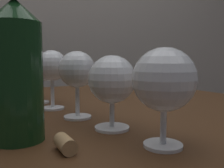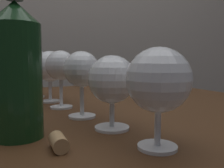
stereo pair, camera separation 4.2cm
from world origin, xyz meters
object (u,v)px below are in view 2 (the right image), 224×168
(wine_glass_cabernet, at_px, (112,81))
(wine_glass_white, at_px, (50,67))
(wine_glass_amber, at_px, (160,81))
(wine_bottle, at_px, (17,66))
(cork, at_px, (59,142))
(wine_glass_rose, at_px, (61,67))
(wine_glass_merlot, at_px, (34,63))
(wine_glass_empty, at_px, (82,71))

(wine_glass_cabernet, xyz_separation_m, wine_glass_white, (-0.06, 0.34, 0.02))
(wine_glass_amber, xyz_separation_m, wine_glass_white, (-0.08, 0.45, 0.01))
(wine_glass_amber, xyz_separation_m, wine_bottle, (-0.18, 0.13, 0.02))
(cork, bearing_deg, wine_glass_amber, -20.23)
(wine_glass_rose, bearing_deg, wine_glass_amber, -78.26)
(wine_glass_amber, distance_m, cork, 0.16)
(cork, bearing_deg, wine_glass_merlot, 88.47)
(wine_glass_cabernet, bearing_deg, wine_glass_white, 100.00)
(wine_glass_cabernet, relative_size, wine_glass_merlot, 0.81)
(wine_glass_amber, height_order, wine_glass_cabernet, wine_glass_amber)
(wine_glass_rose, relative_size, wine_glass_merlot, 0.91)
(wine_glass_empty, height_order, wine_glass_rose, wine_glass_rose)
(wine_glass_empty, relative_size, cork, 3.43)
(wine_glass_amber, xyz_separation_m, wine_glass_cabernet, (-0.02, 0.11, -0.01))
(wine_glass_cabernet, height_order, wine_glass_merlot, wine_glass_merlot)
(wine_glass_cabernet, height_order, wine_bottle, wine_bottle)
(wine_glass_cabernet, height_order, wine_glass_empty, wine_glass_empty)
(wine_glass_amber, distance_m, wine_glass_cabernet, 0.12)
(wine_glass_empty, bearing_deg, cork, -115.32)
(wine_bottle, bearing_deg, wine_glass_rose, 63.29)
(wine_glass_empty, bearing_deg, wine_glass_rose, 100.16)
(cork, bearing_deg, wine_glass_white, 83.14)
(wine_glass_merlot, bearing_deg, wine_glass_cabernet, -78.05)
(wine_glass_amber, bearing_deg, wine_glass_empty, 102.60)
(wine_glass_amber, xyz_separation_m, wine_glass_merlot, (-0.12, 0.56, 0.02))
(wine_glass_merlot, bearing_deg, wine_bottle, -98.22)
(wine_glass_white, xyz_separation_m, wine_bottle, (-0.10, -0.32, 0.01))
(wine_glass_amber, xyz_separation_m, cork, (-0.13, 0.05, -0.08))
(wine_glass_cabernet, distance_m, wine_bottle, 0.16)
(wine_bottle, height_order, cork, wine_bottle)
(wine_glass_amber, relative_size, wine_bottle, 0.46)
(wine_glass_amber, distance_m, wine_glass_empty, 0.23)
(wine_glass_empty, height_order, wine_glass_white, wine_glass_white)
(wine_glass_empty, xyz_separation_m, wine_glass_white, (-0.03, 0.23, 0.00))
(wine_glass_amber, bearing_deg, wine_bottle, 144.85)
(wine_glass_merlot, distance_m, cork, 0.52)
(wine_glass_merlot, bearing_deg, wine_glass_empty, -78.36)
(wine_glass_rose, bearing_deg, wine_glass_merlot, 102.48)
(wine_glass_white, height_order, wine_bottle, wine_bottle)
(wine_glass_cabernet, xyz_separation_m, wine_glass_empty, (-0.02, 0.11, 0.01))
(wine_glass_merlot, bearing_deg, wine_glass_white, -72.17)
(wine_glass_merlot, height_order, wine_bottle, wine_bottle)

